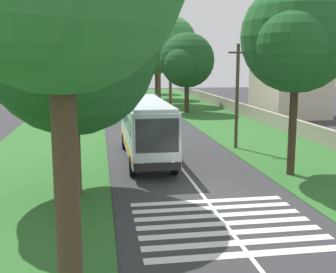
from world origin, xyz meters
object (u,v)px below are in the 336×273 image
Objects in this scene: trailing_minibus_0 at (118,91)px; utility_pole at (237,95)px; roadside_tree_right_4 at (156,63)px; roadside_tree_right_0 at (294,39)px; roadside_tree_left_2 at (88,56)px; roadside_tree_right_2 at (186,62)px; trailing_car_0 at (161,111)px; roadside_tree_left_4 at (84,66)px; roadside_building at (288,87)px; roadside_tree_right_1 at (169,43)px; roadside_tree_right_3 at (158,49)px; roadside_tree_left_3 at (85,66)px; trailing_car_1 at (148,104)px; coach_bus at (146,126)px; roadside_tree_left_1 at (68,53)px.

utility_pole is (-38.71, -6.56, 2.27)m from trailing_minibus_0.
trailing_minibus_0 is 0.71× the size of roadside_tree_right_4.
roadside_tree_right_0 is (-46.23, -7.09, 5.69)m from trailing_minibus_0.
roadside_tree_left_2 is 33.15m from roadside_tree_right_2.
trailing_car_0 is 21.33m from trailing_minibus_0.
trailing_car_0 is at bearing -145.98° from roadside_tree_left_4.
utility_pole reaches higher than roadside_building.
roadside_tree_right_0 is 39.38m from roadside_tree_right_1.
roadside_tree_right_3 is (-11.03, -11.42, 0.92)m from roadside_tree_left_2.
roadside_tree_right_1 is (39.35, 0.26, 1.34)m from roadside_tree_right_0.
roadside_tree_left_4 is at bearing 179.59° from roadside_tree_left_2.
roadside_tree_left_2 is 31.63m from roadside_tree_left_3.
roadside_tree_left_3 is 1.14× the size of utility_pole.
roadside_tree_right_4 is at bearing -6.45° from trailing_car_0.
roadside_tree_right_1 is 9.76m from roadside_tree_right_3.
roadside_tree_left_4 is 16.22m from roadside_tree_right_3.
roadside_tree_right_1 is 1.08× the size of roadside_tree_right_3.
roadside_tree_left_4 is at bearing 150.28° from roadside_tree_right_4.
trailing_car_1 is at bearing 2.78° from trailing_car_0.
trailing_car_0 is 0.44× the size of roadside_building.
roadside_tree_right_1 is (34.29, -6.99, 6.44)m from coach_bus.
roadside_tree_left_4 is at bearing 17.52° from roadside_tree_right_0.
roadside_tree_right_2 is at bearing -177.79° from roadside_tree_right_1.
trailing_car_1 is 10.01m from roadside_tree_right_1.
coach_bus is 35.58m from roadside_tree_right_1.
trailing_car_0 is at bearing -169.97° from trailing_minibus_0.
roadside_tree_right_1 is at bearing -46.41° from roadside_tree_left_3.
coach_bus is at bearing 169.16° from trailing_car_0.
trailing_minibus_0 is at bearing -14.35° from roadside_tree_left_3.
roadside_tree_right_0 is 0.89× the size of roadside_tree_right_3.
trailing_car_0 is 0.52× the size of roadside_tree_left_3.
roadside_tree_left_3 is 15.97m from roadside_tree_right_1.
roadside_tree_right_2 is at bearing 67.85° from roadside_building.
utility_pole is at bearing 179.85° from roadside_tree_right_3.
roadside_tree_left_1 is at bearing 163.62° from trailing_car_0.
utility_pole is (2.46, -6.71, 1.67)m from coach_bus.
roadside_tree_left_3 reaches higher than trailing_minibus_0.
roadside_tree_right_2 reaches higher than roadside_tree_left_3.
roadside_tree_left_2 reaches higher than roadside_building.
trailing_minibus_0 is 0.58× the size of roadside_tree_right_0.
roadside_tree_left_1 is 1.43× the size of utility_pole.
utility_pole is at bearing -48.95° from roadside_tree_left_1.
roadside_tree_right_3 is at bearing 1.01° from roadside_tree_right_1.
roadside_tree_left_1 is at bearing 131.05° from utility_pole.
trailing_car_1 is 0.41× the size of roadside_tree_left_2.
trailing_car_0 is 35.35m from roadside_tree_right_4.
roadside_tree_right_1 reaches higher than trailing_car_1.
utility_pole is at bearing -167.87° from roadside_tree_left_2.
trailing_minibus_0 is 0.48× the size of roadside_tree_right_1.
roadside_tree_right_2 reaches higher than coach_bus.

